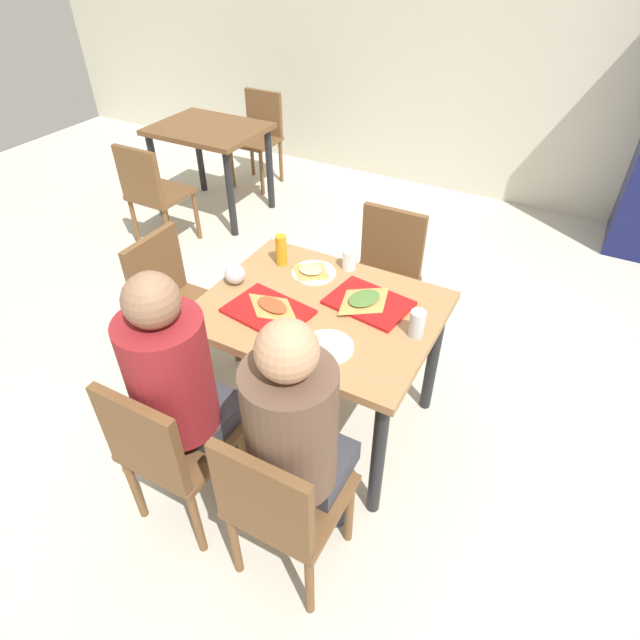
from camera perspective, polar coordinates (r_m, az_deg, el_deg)
ground_plane at (r=2.90m, az=0.00°, el=-10.69°), size 10.00×10.00×0.02m
back_wall at (r=5.01m, az=19.99°, el=27.57°), size 10.00×0.10×2.80m
main_table at (r=2.44m, az=0.00°, el=-0.54°), size 1.06×0.84×0.75m
chair_near_left at (r=2.23m, az=-16.39°, el=-13.14°), size 0.40×0.40×0.84m
chair_near_right at (r=2.01m, az=-4.46°, el=-19.32°), size 0.40×0.40×0.84m
chair_far_side at (r=3.13m, az=7.02°, el=5.39°), size 0.40×0.40×0.84m
chair_left_end at (r=2.99m, az=-15.60°, el=2.38°), size 0.40×0.40×0.84m
person_in_red at (r=2.12m, az=-15.09°, el=-6.48°), size 0.32×0.42×1.25m
person_in_brown_jacket at (r=1.88m, az=-2.53°, el=-12.17°), size 0.32×0.42×1.25m
tray_red_near at (r=2.35m, az=-5.68°, el=0.97°), size 0.39×0.31×0.02m
tray_red_far at (r=2.40m, az=5.33°, el=1.89°), size 0.39×0.31×0.02m
paper_plate_center at (r=2.60m, az=-0.68°, el=5.19°), size 0.22×0.22×0.01m
paper_plate_near_edge at (r=2.16m, az=0.82°, el=-2.95°), size 0.22×0.22×0.01m
pizza_slice_a at (r=2.35m, az=-5.20°, el=1.52°), size 0.26×0.18×0.02m
pizza_slice_b at (r=2.39m, az=4.83°, el=2.26°), size 0.24×0.28×0.02m
pizza_slice_c at (r=2.60m, az=-1.01°, el=5.43°), size 0.18×0.16×0.02m
plastic_cup_a at (r=2.62m, az=3.20°, el=6.59°), size 0.07×0.07×0.10m
plastic_cup_b at (r=2.10m, az=-3.97°, el=-2.86°), size 0.07×0.07×0.10m
soda_can at (r=2.22m, az=10.53°, el=-0.39°), size 0.07×0.07×0.12m
condiment_bottle at (r=2.64m, az=-4.25°, el=7.60°), size 0.06×0.06×0.16m
foil_bundle at (r=2.54m, az=-9.24°, el=4.97°), size 0.10×0.10×0.10m
background_table at (r=4.71m, az=-11.92°, el=18.42°), size 0.90×0.70×0.75m
background_chair_near at (r=4.27m, az=-17.83°, el=13.30°), size 0.40×0.40×0.84m
background_chair_far at (r=5.31m, az=-6.61°, el=19.69°), size 0.40×0.40×0.84m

